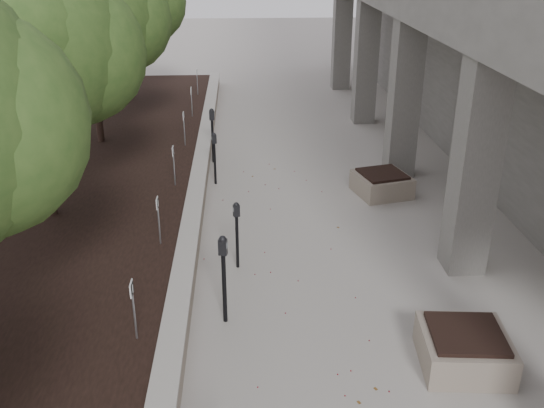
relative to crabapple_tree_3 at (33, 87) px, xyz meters
name	(u,v)px	position (x,y,z in m)	size (l,w,h in m)	color
retaining_wall	(196,198)	(2.97, 1.00, -2.87)	(0.39, 26.00, 0.50)	#A0907F
planting_bed	(36,204)	(-0.70, 1.00, -2.92)	(7.00, 26.00, 0.40)	black
crabapple_tree_3	(33,87)	(0.00, 0.00, 0.00)	(4.60, 4.00, 5.44)	#335420
crabapple_tree_4	(90,45)	(0.00, 5.00, 0.00)	(4.60, 4.00, 5.44)	#335420
crabapple_tree_5	(122,21)	(0.00, 10.00, 0.00)	(4.60, 4.00, 5.44)	#335420
parking_sign_3	(134,311)	(2.45, -4.50, -2.24)	(0.04, 0.22, 0.96)	black
parking_sign_4	(159,221)	(2.45, -1.50, -2.24)	(0.04, 0.22, 0.96)	black
parking_sign_5	(174,166)	(2.45, 1.50, -2.24)	(0.04, 0.22, 0.96)	black
parking_sign_6	(184,129)	(2.45, 4.50, -2.24)	(0.04, 0.22, 0.96)	black
parking_sign_7	(192,102)	(2.45, 7.50, -2.24)	(0.04, 0.22, 0.96)	black
parking_sign_8	(197,82)	(2.45, 10.50, -2.24)	(0.04, 0.22, 0.96)	black
parking_meter_2	(224,280)	(3.72, -3.56, -2.33)	(0.16, 0.11, 1.57)	black
parking_meter_3	(237,235)	(3.93, -1.79, -2.44)	(0.13, 0.10, 1.36)	black
parking_meter_4	(213,136)	(3.25, 4.15, -2.35)	(0.15, 0.11, 1.54)	black
parking_meter_5	(215,159)	(3.36, 2.51, -2.44)	(0.13, 0.10, 1.36)	black
planter_front	(464,348)	(7.24, -4.85, -2.83)	(1.24, 1.24, 0.58)	#A0907F
planter_back	(382,183)	(7.46, 1.64, -2.84)	(1.20, 1.20, 0.56)	#A0907F
berry_scatter	(282,300)	(4.70, -3.00, -3.11)	(3.30, 14.10, 0.02)	maroon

